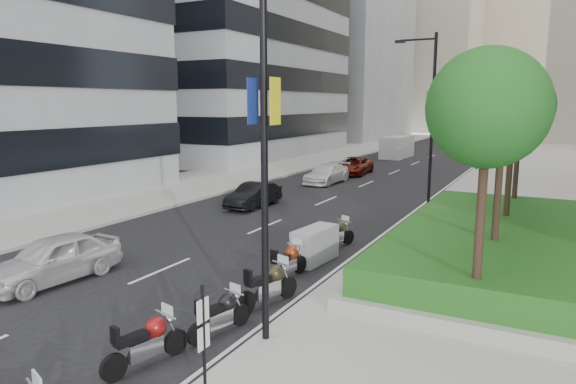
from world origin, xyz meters
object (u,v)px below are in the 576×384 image
Objects in this scene: lamp_post_0 at (258,126)px; car_a at (53,259)px; motorcycle_4 at (288,262)px; car_c at (327,174)px; motorcycle_5 at (315,245)px; motorcycle_2 at (221,314)px; car_d at (353,166)px; delivery_van at (396,148)px; motorcycle_6 at (336,234)px; motorcycle_3 at (269,285)px; motorcycle_1 at (147,342)px; car_b at (254,195)px; lamp_post_2 at (478,109)px; parking_sign at (204,343)px; lamp_post_1 at (429,113)px.

lamp_post_0 is 2.07× the size of car_a.
motorcycle_4 is 20.14m from car_c.
lamp_post_0 is 7.79m from motorcycle_5.
motorcycle_2 is at bearing -170.43° from motorcycle_5.
car_d is 0.92× the size of delivery_van.
motorcycle_2 is 0.40× the size of car_d.
motorcycle_6 is at bearing 15.41° from motorcycle_2.
car_d is (-7.22, 26.14, 0.08)m from motorcycle_3.
lamp_post_0 is 4.34× the size of motorcycle_1.
car_c is at bearing -94.84° from car_d.
delivery_van reaches higher than motorcycle_2.
car_b is at bearing 37.89° from motorcycle_1.
motorcycle_6 is at bearing -93.18° from lamp_post_2.
motorcycle_2 is (-1.72, 2.94, -0.93)m from parking_sign.
lamp_post_1 is 9.90m from motorcycle_6.
motorcycle_5 is at bearing -76.82° from car_d.
delivery_van reaches higher than motorcycle_3.
car_b is (-9.08, 16.57, -0.80)m from parking_sign.
car_d is (0.09, 5.07, 0.01)m from car_c.
car_d reaches higher than motorcycle_4.
lamp_post_2 is 27.10m from motorcycle_6.
motorcycle_4 is at bearing -78.23° from car_d.
lamp_post_2 reaches higher than car_d.
car_a is at bearing -102.94° from lamp_post_2.
motorcycle_6 is (-0.03, 4.12, -0.02)m from motorcycle_4.
delivery_van is (-0.32, 18.69, 0.34)m from car_c.
delivery_van is (-8.57, 6.84, -4.05)m from lamp_post_2.
car_b is at bearing 49.73° from motorcycle_3.
car_b is (-6.99, 7.34, 0.04)m from motorcycle_5.
car_c reaches higher than car_b.
motorcycle_1 is at bearing -174.67° from motorcycle_5.
lamp_post_2 is 33.23m from motorcycle_3.
parking_sign is 0.47× the size of delivery_van.
parking_sign is 0.63× the size of car_b.
car_d is 13.62m from delivery_van.
motorcycle_5 is at bearing 15.94° from motorcycle_2.
motorcycle_6 is at bearing 7.46° from motorcycle_5.
motorcycle_4 is 0.46× the size of car_c.
motorcycle_3 is 0.45× the size of car_d.
car_a is (-6.46, -5.61, 0.12)m from motorcycle_5.
car_a is (-6.34, 2.68, 0.18)m from motorcycle_1.
motorcycle_3 is at bearing -75.05° from delivery_van.
car_b reaches higher than motorcycle_3.
lamp_post_0 is at bearing -138.99° from motorcycle_3.
lamp_post_1 is 13.65m from motorcycle_4.
car_c is (-8.91, 26.15, -0.79)m from parking_sign.
lamp_post_1 is 26.59m from delivery_van.
car_a reaches higher than motorcycle_2.
motorcycle_2 is 24.30m from car_c.
motorcycle_3 is at bearing -159.41° from motorcycle_4.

